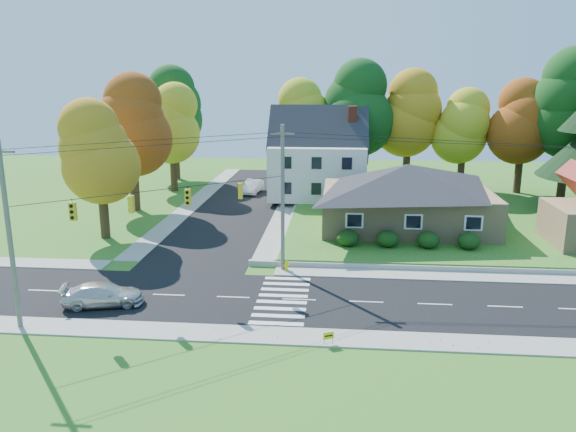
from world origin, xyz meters
name	(u,v)px	position (x,y,z in m)	size (l,w,h in m)	color
ground	(299,300)	(0.00, 0.00, 0.00)	(120.00, 120.00, 0.00)	#3D7923
road_main	(299,300)	(0.00, 0.00, 0.01)	(90.00, 8.00, 0.02)	black
road_cross	(241,203)	(-8.00, 26.00, 0.01)	(8.00, 44.00, 0.02)	black
sidewalk_north	(304,271)	(0.00, 5.00, 0.04)	(90.00, 2.00, 0.08)	#9C9A90
sidewalk_south	(292,336)	(0.00, -5.00, 0.04)	(90.00, 2.00, 0.08)	#9C9A90
lawn	(453,217)	(13.00, 21.00, 0.25)	(30.00, 30.00, 0.50)	#3D7923
ranch_house	(407,195)	(8.00, 16.00, 3.27)	(14.60, 10.60, 5.40)	tan
colonial_house	(319,159)	(0.04, 28.00, 4.58)	(10.40, 8.40, 9.60)	silver
hedge_row	(408,239)	(7.50, 9.80, 1.14)	(10.70, 1.70, 1.27)	#163A10
traffic_infrastructure	(299,211)	(-0.15, 1.35, 5.15)	(38.10, 10.66, 10.00)	#666059
tree_lot_0	(303,119)	(-2.00, 34.00, 8.31)	(6.72, 6.72, 12.51)	#3F2A19
tree_lot_1	(356,108)	(4.00, 33.00, 9.61)	(7.84, 7.84, 14.60)	#3F2A19
tree_lot_2	(409,114)	(10.00, 34.00, 8.96)	(7.28, 7.28, 13.56)	#3F2A19
tree_lot_3	(464,127)	(16.00, 33.00, 7.65)	(6.16, 6.16, 11.47)	#3F2A19
tree_lot_4	(523,122)	(22.00, 32.00, 8.31)	(6.72, 6.72, 12.51)	#3F2A19
tree_lot_5	(571,104)	(26.00, 30.00, 10.27)	(8.40, 8.40, 15.64)	#3F2A19
tree_west_0	(99,152)	(-17.00, 12.00, 7.15)	(6.16, 6.16, 11.47)	#3F2A19
tree_west_1	(131,125)	(-18.00, 22.00, 8.46)	(7.28, 7.28, 13.56)	#3F2A19
tree_west_2	(171,124)	(-17.00, 32.00, 7.81)	(6.72, 6.72, 12.51)	#3F2A19
tree_west_3	(174,108)	(-19.00, 40.00, 9.11)	(7.84, 7.84, 14.60)	#3F2A19
silver_sedan	(103,295)	(-11.30, -1.92, 0.69)	(1.87, 4.59, 1.33)	silver
white_car	(253,187)	(-7.62, 31.37, 0.77)	(1.60, 4.58, 1.51)	white
fire_hydrant	(286,266)	(-1.24, 5.08, 0.37)	(0.44, 0.34, 0.77)	yellow
yard_sign	(329,336)	(1.88, -5.76, 0.51)	(0.53, 0.27, 0.71)	black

